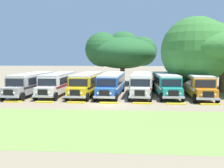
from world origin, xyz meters
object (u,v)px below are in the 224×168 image
object	(u,v)px
parked_bus_slot_1	(59,83)
parked_bus_slot_6	(197,84)
parked_bus_slot_3	(112,83)
secondary_tree	(217,48)
parked_bus_slot_5	(165,83)
broad_shade_tree	(122,51)
parked_bus_slot_4	(141,83)
parked_bus_slot_2	(87,83)
parked_bus_slot_0	(32,83)

from	to	relation	value
parked_bus_slot_1	parked_bus_slot_6	xyz separation A→B (m)	(17.99, -0.34, 0.00)
parked_bus_slot_3	secondary_tree	bearing A→B (deg)	110.61
parked_bus_slot_5	broad_shade_tree	bearing A→B (deg)	-156.65
parked_bus_slot_3	broad_shade_tree	xyz separation A→B (m)	(0.82, 14.21, 4.41)
parked_bus_slot_4	parked_bus_slot_6	bearing A→B (deg)	90.06
parked_bus_slot_5	secondary_tree	xyz separation A→B (m)	(7.62, 3.89, 4.64)
parked_bus_slot_1	parked_bus_slot_3	xyz separation A→B (m)	(7.14, -0.14, 0.00)
parked_bus_slot_6	parked_bus_slot_1	bearing A→B (deg)	-88.67
broad_shade_tree	parked_bus_slot_1	bearing A→B (deg)	-119.49
parked_bus_slot_2	parked_bus_slot_6	distance (m)	14.13
parked_bus_slot_4	broad_shade_tree	bearing A→B (deg)	-163.40
parked_bus_slot_0	parked_bus_slot_5	bearing A→B (deg)	96.45
parked_bus_slot_5	broad_shade_tree	distance (m)	15.70
parked_bus_slot_3	parked_bus_slot_4	xyz separation A→B (m)	(3.88, 0.29, 0.00)
parked_bus_slot_2	broad_shade_tree	world-z (taller)	broad_shade_tree
parked_bus_slot_6	secondary_tree	size ratio (longest dim) A/B	0.66
parked_bus_slot_2	parked_bus_slot_5	size ratio (longest dim) A/B	1.01
parked_bus_slot_5	secondary_tree	bearing A→B (deg)	116.04
parked_bus_slot_2	secondary_tree	world-z (taller)	secondary_tree
parked_bus_slot_0	parked_bus_slot_4	size ratio (longest dim) A/B	1.00
parked_bus_slot_5	broad_shade_tree	xyz separation A→B (m)	(-6.22, 13.72, 4.41)
parked_bus_slot_5	parked_bus_slot_6	bearing A→B (deg)	78.73
parked_bus_slot_6	parked_bus_slot_2	bearing A→B (deg)	-88.31
parked_bus_slot_1	parked_bus_slot_5	xyz separation A→B (m)	(14.17, 0.34, 0.00)
parked_bus_slot_0	parked_bus_slot_4	world-z (taller)	same
parked_bus_slot_2	parked_bus_slot_3	distance (m)	3.28
parked_bus_slot_4	parked_bus_slot_5	size ratio (longest dim) A/B	1.01
parked_bus_slot_1	secondary_tree	bearing A→B (deg)	102.70
parked_bus_slot_4	parked_bus_slot_1	bearing A→B (deg)	-85.00
parked_bus_slot_1	parked_bus_slot_6	bearing A→B (deg)	90.60
parked_bus_slot_0	parked_bus_slot_5	world-z (taller)	same
parked_bus_slot_4	parked_bus_slot_0	bearing A→B (deg)	-83.28
parked_bus_slot_1	broad_shade_tree	bearing A→B (deg)	152.20
parked_bus_slot_4	secondary_tree	world-z (taller)	secondary_tree
parked_bus_slot_3	parked_bus_slot_5	xyz separation A→B (m)	(7.03, 0.48, 0.00)
parked_bus_slot_5	broad_shade_tree	world-z (taller)	broad_shade_tree
parked_bus_slot_3	parked_bus_slot_5	world-z (taller)	same
parked_bus_slot_2	parked_bus_slot_6	xyz separation A→B (m)	(14.13, -0.18, 0.00)
parked_bus_slot_5	parked_bus_slot_6	size ratio (longest dim) A/B	1.00
parked_bus_slot_1	parked_bus_slot_3	distance (m)	7.14
parked_bus_slot_6	broad_shade_tree	distance (m)	18.11
parked_bus_slot_0	parked_bus_slot_1	xyz separation A→B (m)	(3.52, 0.49, 0.00)
parked_bus_slot_3	parked_bus_slot_5	size ratio (longest dim) A/B	1.01
parked_bus_slot_3	secondary_tree	xyz separation A→B (m)	(14.65, 4.37, 4.64)
parked_bus_slot_1	broad_shade_tree	world-z (taller)	broad_shade_tree
parked_bus_slot_0	broad_shade_tree	world-z (taller)	broad_shade_tree
parked_bus_slot_0	secondary_tree	world-z (taller)	secondary_tree
parked_bus_slot_4	parked_bus_slot_5	xyz separation A→B (m)	(3.15, 0.19, 0.00)
parked_bus_slot_1	broad_shade_tree	xyz separation A→B (m)	(7.96, 14.07, 4.41)
parked_bus_slot_0	parked_bus_slot_1	world-z (taller)	same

